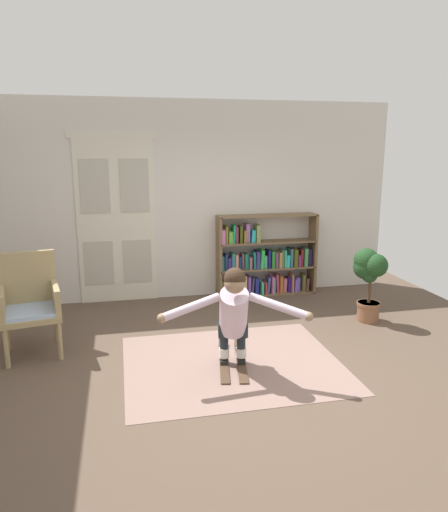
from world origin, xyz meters
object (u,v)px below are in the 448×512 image
skis_pair (232,360)px  person_skier (234,311)px  bookshelf (263,262)px  wicker_chair (30,302)px  potted_plant (369,274)px

skis_pair → person_skier: person_skier is taller
bookshelf → wicker_chair: bearing=-154.0°
bookshelf → person_skier: size_ratio=1.07×
potted_plant → skis_pair: 2.23m
skis_pair → bookshelf: bearing=65.7°
wicker_chair → skis_pair: bearing=-19.4°
potted_plant → bookshelf: bearing=123.7°
bookshelf → skis_pair: (-1.02, -2.26, -0.49)m
wicker_chair → person_skier: (2.06, -0.97, 0.07)m
person_skier → bookshelf: bearing=66.9°
wicker_chair → person_skier: 2.27m
wicker_chair → skis_pair: wicker_chair is taller
bookshelf → person_skier: 2.71m
bookshelf → person_skier: bearing=-113.1°
wicker_chair → person_skier: person_skier is taller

